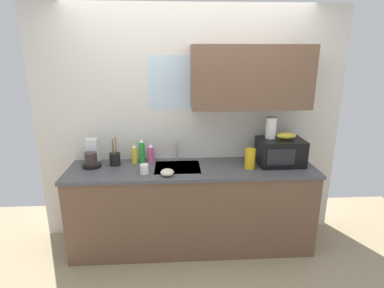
# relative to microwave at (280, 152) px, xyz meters

# --- Properties ---
(kitchen_wall_assembly) EXTENTS (3.28, 0.42, 2.50)m
(kitchen_wall_assembly) POSITION_rel_microwave_xyz_m (-0.79, 0.25, 0.34)
(kitchen_wall_assembly) COLOR silver
(kitchen_wall_assembly) RESTS_ON ground
(counter_unit) EXTENTS (2.51, 0.63, 0.90)m
(counter_unit) POSITION_rel_microwave_xyz_m (-0.92, -0.05, -0.58)
(counter_unit) COLOR brown
(counter_unit) RESTS_ON ground
(sink_faucet) EXTENTS (0.03, 0.03, 0.22)m
(sink_faucet) POSITION_rel_microwave_xyz_m (-1.07, 0.19, -0.03)
(sink_faucet) COLOR #B2B5BA
(sink_faucet) RESTS_ON counter_unit
(microwave) EXTENTS (0.46, 0.35, 0.27)m
(microwave) POSITION_rel_microwave_xyz_m (0.00, 0.00, 0.00)
(microwave) COLOR black
(microwave) RESTS_ON counter_unit
(banana_bunch) EXTENTS (0.20, 0.11, 0.07)m
(banana_bunch) POSITION_rel_microwave_xyz_m (0.05, 0.00, 0.17)
(banana_bunch) COLOR gold
(banana_bunch) RESTS_ON microwave
(paper_towel_roll) EXTENTS (0.11, 0.11, 0.22)m
(paper_towel_roll) POSITION_rel_microwave_xyz_m (-0.10, 0.05, 0.24)
(paper_towel_roll) COLOR white
(paper_towel_roll) RESTS_ON microwave
(coffee_maker) EXTENTS (0.19, 0.21, 0.28)m
(coffee_maker) POSITION_rel_microwave_xyz_m (-1.94, 0.06, -0.03)
(coffee_maker) COLOR black
(coffee_maker) RESTS_ON counter_unit
(dish_soap_bottle_pink) EXTENTS (0.07, 0.07, 0.20)m
(dish_soap_bottle_pink) POSITION_rel_microwave_xyz_m (-1.35, 0.15, -0.04)
(dish_soap_bottle_pink) COLOR #E55999
(dish_soap_bottle_pink) RESTS_ON counter_unit
(dish_soap_bottle_green) EXTENTS (0.06, 0.06, 0.25)m
(dish_soap_bottle_green) POSITION_rel_microwave_xyz_m (-1.44, 0.16, -0.01)
(dish_soap_bottle_green) COLOR green
(dish_soap_bottle_green) RESTS_ON counter_unit
(dish_soap_bottle_yellow) EXTENTS (0.06, 0.06, 0.21)m
(dish_soap_bottle_yellow) POSITION_rel_microwave_xyz_m (-1.52, 0.12, -0.04)
(dish_soap_bottle_yellow) COLOR yellow
(dish_soap_bottle_yellow) RESTS_ON counter_unit
(cereal_canister) EXTENTS (0.10, 0.10, 0.20)m
(cereal_canister) POSITION_rel_microwave_xyz_m (-0.34, -0.10, -0.03)
(cereal_canister) COLOR gold
(cereal_canister) RESTS_ON counter_unit
(mug_white) EXTENTS (0.08, 0.08, 0.09)m
(mug_white) POSITION_rel_microwave_xyz_m (-1.39, -0.19, -0.09)
(mug_white) COLOR white
(mug_white) RESTS_ON counter_unit
(utensil_crock) EXTENTS (0.11, 0.11, 0.30)m
(utensil_crock) POSITION_rel_microwave_xyz_m (-1.71, 0.07, -0.06)
(utensil_crock) COLOR black
(utensil_crock) RESTS_ON counter_unit
(small_bowl) EXTENTS (0.13, 0.13, 0.06)m
(small_bowl) POSITION_rel_microwave_xyz_m (-1.17, -0.25, -0.10)
(small_bowl) COLOR beige
(small_bowl) RESTS_ON counter_unit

